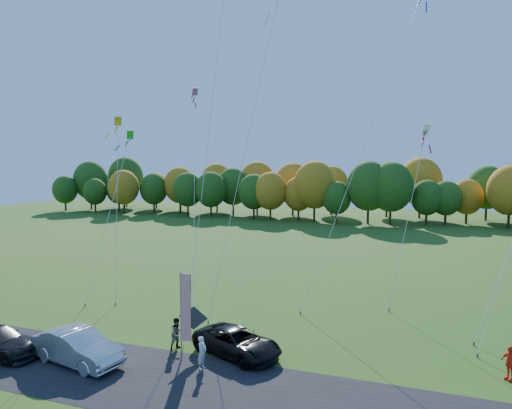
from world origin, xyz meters
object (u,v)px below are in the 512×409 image
(black_suv, at_px, (237,342))
(person_east, at_px, (510,363))
(silver_sedan, at_px, (78,347))
(feather_flag, at_px, (185,306))

(black_suv, height_order, person_east, person_east)
(silver_sedan, bearing_deg, person_east, -64.31)
(silver_sedan, relative_size, feather_flag, 1.10)
(silver_sedan, distance_m, feather_flag, 5.46)
(black_suv, relative_size, person_east, 3.10)
(person_east, relative_size, feather_flag, 0.35)
(black_suv, relative_size, silver_sedan, 0.98)
(silver_sedan, bearing_deg, feather_flag, -56.18)
(silver_sedan, relative_size, person_east, 3.16)
(black_suv, distance_m, silver_sedan, 7.66)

